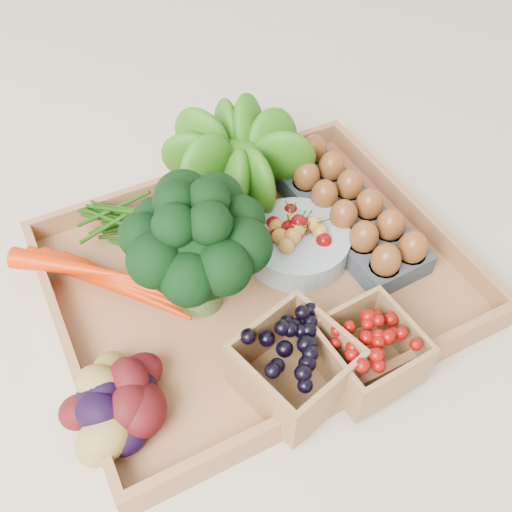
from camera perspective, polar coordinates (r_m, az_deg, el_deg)
name	(u,v)px	position (r m, az deg, el deg)	size (l,w,h in m)	color
ground	(256,283)	(0.83, 0.00, -2.73)	(4.00, 4.00, 0.00)	beige
tray	(256,280)	(0.82, 0.00, -2.40)	(0.55, 0.45, 0.01)	#A76E46
carrots	(107,279)	(0.81, -14.67, -2.24)	(0.21, 0.15, 0.05)	red
lettuce	(237,152)	(0.89, -1.91, 10.35)	(0.15, 0.15, 0.15)	#16590E
broccoli	(198,268)	(0.73, -5.79, -1.20)	(0.18, 0.18, 0.14)	black
cherry_bowl	(297,243)	(0.83, 4.13, 1.27)	(0.15, 0.15, 0.04)	#8C9EA5
egg_carton	(344,214)	(0.88, 8.82, 4.14)	(0.10, 0.30, 0.03)	#343D42
potatoes	(114,394)	(0.68, -14.00, -13.27)	(0.15, 0.15, 0.09)	#3C090D
punnet_blackberry	(295,366)	(0.69, 3.92, -10.96)	(0.12, 0.12, 0.08)	black
punnet_raspberry	(368,352)	(0.71, 11.15, -9.42)	(0.11, 0.11, 0.08)	#6C0604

